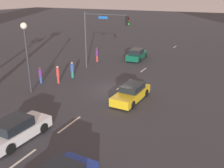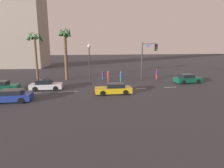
{
  "view_description": "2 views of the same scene",
  "coord_description": "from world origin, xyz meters",
  "px_view_note": "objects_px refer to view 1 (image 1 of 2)",
  "views": [
    {
      "loc": [
        -19.51,
        -9.53,
        8.48
      ],
      "look_at": [
        -1.79,
        -0.57,
        1.33
      ],
      "focal_mm": 40.53,
      "sensor_mm": 36.0,
      "label": 1
    },
    {
      "loc": [
        -5.53,
        -24.0,
        5.85
      ],
      "look_at": [
        -1.41,
        -1.5,
        1.13
      ],
      "focal_mm": 29.22,
      "sensor_mm": 36.0,
      "label": 2
    }
  ],
  "objects_px": {
    "traffic_signal": "(99,31)",
    "pedestrian_0": "(72,69)",
    "pedestrian_2": "(58,74)",
    "car_2": "(16,130)",
    "car_4": "(137,55)",
    "pedestrian_3": "(40,75)",
    "pedestrian_1": "(97,54)",
    "streetlamp": "(26,45)",
    "car_0": "(131,93)"
  },
  "relations": [
    {
      "from": "traffic_signal",
      "to": "pedestrian_0",
      "type": "relative_size",
      "value": 3.82
    },
    {
      "from": "pedestrian_2",
      "to": "car_2",
      "type": "bearing_deg",
      "value": -155.79
    },
    {
      "from": "car_4",
      "to": "traffic_signal",
      "type": "relative_size",
      "value": 0.68
    },
    {
      "from": "pedestrian_0",
      "to": "pedestrian_3",
      "type": "bearing_deg",
      "value": 147.94
    },
    {
      "from": "car_4",
      "to": "car_2",
      "type": "bearing_deg",
      "value": -177.87
    },
    {
      "from": "car_4",
      "to": "pedestrian_0",
      "type": "distance_m",
      "value": 10.9
    },
    {
      "from": "car_2",
      "to": "car_4",
      "type": "xyz_separation_m",
      "value": [
        21.96,
        0.82,
        0.02
      ]
    },
    {
      "from": "pedestrian_1",
      "to": "car_4",
      "type": "bearing_deg",
      "value": -50.52
    },
    {
      "from": "traffic_signal",
      "to": "streetlamp",
      "type": "height_order",
      "value": "traffic_signal"
    },
    {
      "from": "pedestrian_2",
      "to": "streetlamp",
      "type": "bearing_deg",
      "value": 167.58
    },
    {
      "from": "car_0",
      "to": "pedestrian_1",
      "type": "xyz_separation_m",
      "value": [
        9.72,
        8.92,
        0.37
      ]
    },
    {
      "from": "pedestrian_0",
      "to": "pedestrian_3",
      "type": "height_order",
      "value": "pedestrian_0"
    },
    {
      "from": "pedestrian_0",
      "to": "pedestrian_2",
      "type": "relative_size",
      "value": 0.96
    },
    {
      "from": "pedestrian_1",
      "to": "pedestrian_2",
      "type": "bearing_deg",
      "value": -174.96
    },
    {
      "from": "car_4",
      "to": "streetlamp",
      "type": "height_order",
      "value": "streetlamp"
    },
    {
      "from": "car_4",
      "to": "pedestrian_1",
      "type": "xyz_separation_m",
      "value": [
        -3.47,
        4.21,
        0.32
      ]
    },
    {
      "from": "car_2",
      "to": "pedestrian_1",
      "type": "relative_size",
      "value": 2.3
    },
    {
      "from": "traffic_signal",
      "to": "pedestrian_2",
      "type": "bearing_deg",
      "value": 168.36
    },
    {
      "from": "car_0",
      "to": "car_4",
      "type": "relative_size",
      "value": 1.04
    },
    {
      "from": "pedestrian_2",
      "to": "pedestrian_3",
      "type": "xyz_separation_m",
      "value": [
        -0.71,
        1.61,
        -0.09
      ]
    },
    {
      "from": "car_2",
      "to": "car_4",
      "type": "relative_size",
      "value": 0.97
    },
    {
      "from": "car_4",
      "to": "pedestrian_2",
      "type": "bearing_deg",
      "value": 164.84
    },
    {
      "from": "car_0",
      "to": "pedestrian_0",
      "type": "height_order",
      "value": "pedestrian_0"
    },
    {
      "from": "pedestrian_2",
      "to": "pedestrian_3",
      "type": "relative_size",
      "value": 1.08
    },
    {
      "from": "car_2",
      "to": "pedestrian_1",
      "type": "xyz_separation_m",
      "value": [
        18.49,
        5.02,
        0.34
      ]
    },
    {
      "from": "traffic_signal",
      "to": "pedestrian_2",
      "type": "height_order",
      "value": "traffic_signal"
    },
    {
      "from": "pedestrian_0",
      "to": "pedestrian_3",
      "type": "xyz_separation_m",
      "value": [
        -2.87,
        1.8,
        -0.03
      ]
    },
    {
      "from": "car_0",
      "to": "pedestrian_2",
      "type": "xyz_separation_m",
      "value": [
        0.61,
        8.12,
        0.33
      ]
    },
    {
      "from": "car_2",
      "to": "traffic_signal",
      "type": "height_order",
      "value": "traffic_signal"
    },
    {
      "from": "car_2",
      "to": "pedestrian_1",
      "type": "height_order",
      "value": "pedestrian_1"
    },
    {
      "from": "car_2",
      "to": "pedestrian_1",
      "type": "bearing_deg",
      "value": 15.2
    },
    {
      "from": "car_0",
      "to": "car_2",
      "type": "bearing_deg",
      "value": 156.04
    },
    {
      "from": "streetlamp",
      "to": "pedestrian_2",
      "type": "bearing_deg",
      "value": -12.42
    },
    {
      "from": "car_0",
      "to": "car_4",
      "type": "bearing_deg",
      "value": 19.69
    },
    {
      "from": "pedestrian_1",
      "to": "pedestrian_2",
      "type": "height_order",
      "value": "pedestrian_1"
    },
    {
      "from": "car_2",
      "to": "pedestrian_2",
      "type": "distance_m",
      "value": 10.3
    },
    {
      "from": "car_4",
      "to": "pedestrian_1",
      "type": "bearing_deg",
      "value": 129.48
    },
    {
      "from": "streetlamp",
      "to": "car_4",
      "type": "bearing_deg",
      "value": -14.63
    },
    {
      "from": "car_0",
      "to": "pedestrian_0",
      "type": "relative_size",
      "value": 2.69
    },
    {
      "from": "car_0",
      "to": "streetlamp",
      "type": "height_order",
      "value": "streetlamp"
    },
    {
      "from": "car_0",
      "to": "pedestrian_0",
      "type": "bearing_deg",
      "value": 70.73
    },
    {
      "from": "car_0",
      "to": "car_2",
      "type": "height_order",
      "value": "car_2"
    },
    {
      "from": "car_2",
      "to": "pedestrian_3",
      "type": "height_order",
      "value": "pedestrian_3"
    },
    {
      "from": "pedestrian_0",
      "to": "car_4",
      "type": "bearing_deg",
      "value": -17.16
    },
    {
      "from": "car_4",
      "to": "traffic_signal",
      "type": "distance_m",
      "value": 7.74
    },
    {
      "from": "pedestrian_0",
      "to": "pedestrian_2",
      "type": "xyz_separation_m",
      "value": [
        -2.16,
        0.19,
        0.06
      ]
    },
    {
      "from": "pedestrian_1",
      "to": "pedestrian_0",
      "type": "bearing_deg",
      "value": -171.86
    },
    {
      "from": "car_0",
      "to": "car_2",
      "type": "xyz_separation_m",
      "value": [
        -8.77,
        3.9,
        0.03
      ]
    },
    {
      "from": "traffic_signal",
      "to": "pedestrian_3",
      "type": "bearing_deg",
      "value": 157.27
    },
    {
      "from": "pedestrian_3",
      "to": "car_0",
      "type": "bearing_deg",
      "value": -89.44
    }
  ]
}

